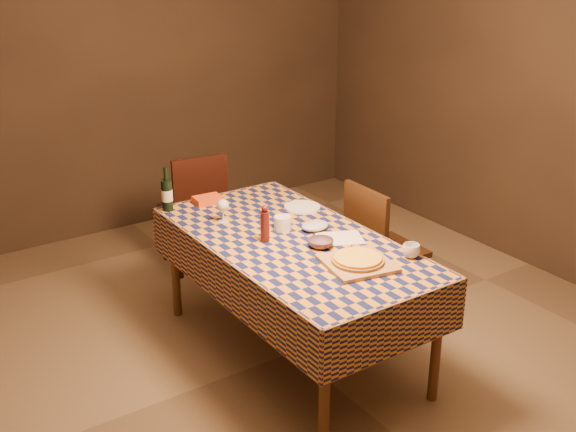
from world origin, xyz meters
The scene contains 16 objects.
room centered at (0.00, 0.00, 1.35)m, with size 5.00×5.10×2.70m.
dining_table centered at (0.00, 0.00, 0.69)m, with size 0.94×1.84×0.77m.
cutting_board centered at (0.09, -0.48, 0.78)m, with size 0.35×0.35×0.02m, color #A2794C.
pizza centered at (0.09, -0.48, 0.81)m, with size 0.37×0.37×0.03m.
pepper_mill centered at (-0.15, 0.07, 0.87)m, with size 0.07×0.07×0.22m.
bowl centered at (0.07, -0.18, 0.79)m, with size 0.15×0.15×0.05m, color #604451.
wine_glass centered at (-0.21, 0.46, 0.88)m, with size 0.08×0.08×0.15m.
wine_bottle centered at (-0.40, 0.83, 0.88)m, with size 0.09×0.09×0.29m.
deli_tub centered at (0.03, 0.15, 0.81)m, with size 0.10×0.10×0.09m, color white.
takeout_container centered at (-0.13, 0.80, 0.79)m, with size 0.18×0.12×0.04m, color #D3491B.
white_plate centered at (0.33, 0.38, 0.78)m, with size 0.23×0.23×0.01m, color white.
tumbler centered at (0.40, -0.57, 0.81)m, with size 0.10×0.10×0.08m, color silver.
flour_patch centered at (0.24, -0.14, 0.77)m, with size 0.26×0.20×0.00m, color silver.
flour_bag centered at (0.19, 0.04, 0.80)m, with size 0.18×0.13×0.05m, color #A8B3D7.
chair_far centered at (0.08, 1.39, 0.52)m, with size 0.47×0.47×0.93m.
chair_right centered at (0.74, 0.09, 0.52)m, with size 0.43×0.43×0.93m.
Camera 1 is at (-2.18, -3.17, 2.47)m, focal length 45.00 mm.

